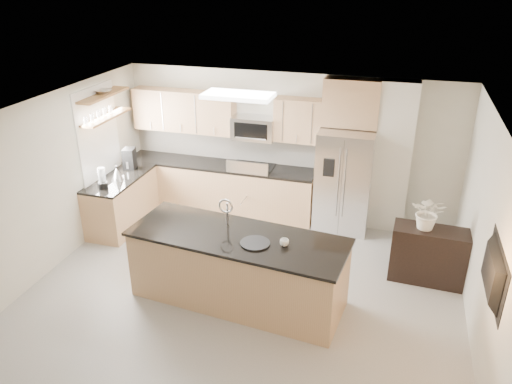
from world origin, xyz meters
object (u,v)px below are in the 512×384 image
(microwave, at_px, (254,128))
(platter, at_px, (255,243))
(range, at_px, (252,190))
(island, at_px, (238,268))
(kettle, at_px, (117,174))
(flower_vase, at_px, (430,204))
(cup, at_px, (284,243))
(coffee_maker, at_px, (129,159))
(blender, at_px, (102,180))
(refrigerator, at_px, (344,181))
(bowl, at_px, (103,91))
(credenza, at_px, (428,255))
(television, at_px, (488,272))

(microwave, bearing_deg, platter, -73.08)
(range, bearing_deg, island, -77.34)
(platter, bearing_deg, kettle, 152.28)
(platter, relative_size, flower_vase, 0.50)
(cup, bearing_deg, coffee_maker, 148.87)
(microwave, bearing_deg, range, -90.00)
(island, relative_size, blender, 8.38)
(microwave, relative_size, blender, 2.11)
(platter, distance_m, kettle, 3.26)
(refrigerator, relative_size, kettle, 6.80)
(cup, height_order, flower_vase, flower_vase)
(coffee_maker, bearing_deg, bowl, -116.54)
(platter, relative_size, coffee_maker, 1.04)
(bowl, bearing_deg, platter, -29.50)
(credenza, xyz_separation_m, blender, (-5.16, -0.21, 0.66))
(island, bearing_deg, cup, -0.27)
(refrigerator, bearing_deg, blender, -158.03)
(range, xyz_separation_m, bowl, (-2.25, -0.94, 1.91))
(island, bearing_deg, range, 108.71)
(island, relative_size, flower_vase, 3.95)
(coffee_maker, bearing_deg, cup, -31.13)
(island, distance_m, cup, 0.85)
(blender, xyz_separation_m, flower_vase, (5.07, 0.22, 0.15))
(kettle, bearing_deg, microwave, 32.94)
(island, bearing_deg, bowl, 156.15)
(range, height_order, television, television)
(cup, xyz_separation_m, coffee_maker, (-3.32, 2.01, 0.04))
(blender, bearing_deg, cup, -18.24)
(island, relative_size, bowl, 8.80)
(coffee_maker, bearing_deg, platter, -35.01)
(microwave, relative_size, island, 0.25)
(kettle, bearing_deg, range, 30.39)
(island, bearing_deg, platter, -19.34)
(range, relative_size, kettle, 4.35)
(island, relative_size, television, 2.80)
(credenza, height_order, kettle, kettle)
(blender, distance_m, kettle, 0.37)
(range, xyz_separation_m, microwave, (0.00, 0.12, 1.16))
(range, bearing_deg, television, -41.64)
(credenza, bearing_deg, island, -151.31)
(microwave, xyz_separation_m, flower_vase, (2.99, -1.46, -0.41))
(range, distance_m, kettle, 2.41)
(credenza, height_order, cup, cup)
(platter, xyz_separation_m, kettle, (-2.89, 1.52, 0.02))
(range, bearing_deg, microwave, 90.00)
(range, distance_m, platter, 2.89)
(range, bearing_deg, platter, -72.35)
(kettle, xyz_separation_m, television, (5.54, -1.93, 0.31))
(cup, height_order, coffee_maker, coffee_maker)
(island, bearing_deg, television, -4.60)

